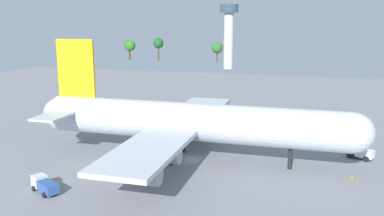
% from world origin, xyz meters
% --- Properties ---
extents(ground_plane, '(234.55, 234.55, 0.00)m').
position_xyz_m(ground_plane, '(0.00, 0.00, 0.00)').
color(ground_plane, gray).
extents(cargo_airplane, '(58.64, 51.17, 20.77)m').
position_xyz_m(cargo_airplane, '(-0.06, 0.00, 6.77)').
color(cargo_airplane, silver).
rests_on(cargo_airplane, ground_plane).
extents(pushback_tractor, '(4.70, 4.37, 2.53)m').
position_xyz_m(pushback_tractor, '(2.50, 27.45, 1.22)').
color(pushback_tractor, silver).
rests_on(pushback_tractor, ground_plane).
extents(catering_truck, '(5.46, 4.13, 2.12)m').
position_xyz_m(catering_truck, '(-16.48, -19.30, 1.11)').
color(catering_truck, silver).
rests_on(catering_truck, ground_plane).
extents(cargo_loader, '(4.59, 3.06, 2.14)m').
position_xyz_m(cargo_loader, '(-12.25, 30.06, 1.10)').
color(cargo_loader, silver).
rests_on(cargo_loader, ground_plane).
extents(fuel_truck, '(4.87, 3.67, 2.09)m').
position_xyz_m(fuel_truck, '(28.51, 8.74, 1.15)').
color(fuel_truck, '#333338').
rests_on(fuel_truck, ground_plane).
extents(safety_cone_nose, '(0.48, 0.48, 0.68)m').
position_xyz_m(safety_cone_nose, '(26.39, -2.12, 0.34)').
color(safety_cone_nose, orange).
rests_on(safety_cone_nose, ground_plane).
extents(control_tower, '(8.82, 8.82, 31.02)m').
position_xyz_m(control_tower, '(-20.03, 135.97, 18.85)').
color(control_tower, silver).
rests_on(control_tower, ground_plane).
extents(tree_line_backdrop, '(163.48, 6.38, 13.24)m').
position_xyz_m(tree_line_backdrop, '(-41.77, 164.13, 8.84)').
color(tree_line_backdrop, '#51381E').
rests_on(tree_line_backdrop, ground_plane).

